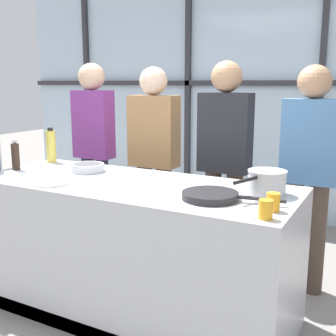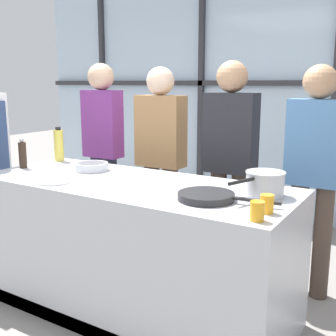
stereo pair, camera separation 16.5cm
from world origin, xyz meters
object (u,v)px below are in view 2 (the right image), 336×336
frying_pan (207,196)px  pepper_grinder (23,154)px  mixing_bowl (91,166)px  juice_glass_far (267,204)px  spectator_center_left (161,152)px  spectator_far_right (314,167)px  oil_bottle (59,145)px  spectator_far_left (103,141)px  juice_glass_near (257,211)px  white_plate (54,181)px  spectator_center_right (230,155)px  saucepan (265,183)px

frying_pan → pepper_grinder: 1.59m
mixing_bowl → juice_glass_far: size_ratio=2.62×
spectator_center_left → spectator_far_right: 1.28m
pepper_grinder → oil_bottle: bearing=88.4°
spectator_far_left → juice_glass_near: (1.93, -1.18, -0.06)m
mixing_bowl → frying_pan: bearing=-13.9°
oil_bottle → juice_glass_near: (1.94, -0.63, -0.09)m
frying_pan → white_plate: frying_pan is taller
mixing_bowl → pepper_grinder: (-0.51, -0.20, 0.07)m
spectator_far_right → juice_glass_near: (0.01, -1.18, -0.01)m
spectator_center_left → spectator_center_right: bearing=-180.0°
spectator_far_left → spectator_center_left: spectator_far_left is taller
frying_pan → oil_bottle: 1.64m
saucepan → spectator_far_right: bearing=81.5°
oil_bottle → spectator_far_right: bearing=15.8°
frying_pan → pepper_grinder: (-1.59, 0.07, 0.08)m
spectator_far_left → frying_pan: 1.86m
spectator_center_right → spectator_center_left: bearing=0.0°
saucepan → white_plate: (-1.28, -0.39, -0.07)m
saucepan → juice_glass_near: 0.46m
spectator_far_left → frying_pan: size_ratio=3.02×
frying_pan → mixing_bowl: mixing_bowl is taller
spectator_far_left → oil_bottle: (-0.01, -0.55, 0.03)m
spectator_far_right → white_plate: (-1.39, -1.13, -0.05)m
pepper_grinder → juice_glass_near: pepper_grinder is taller
white_plate → juice_glass_near: bearing=-2.1°
white_plate → mixing_bowl: (-0.05, 0.42, 0.02)m
spectator_center_right → pepper_grinder: 1.59m
pepper_grinder → juice_glass_near: 1.97m
saucepan → white_plate: 1.34m
spectator_far_left → spectator_center_left: bearing=180.0°
white_plate → pepper_grinder: bearing=158.6°
white_plate → oil_bottle: bearing=133.2°
oil_bottle → frying_pan: bearing=-15.3°
spectator_far_right → oil_bottle: size_ratio=5.93×
spectator_center_right → pepper_grinder: spectator_center_right is taller
spectator_far_left → juice_glass_far: (1.93, -1.04, -0.06)m
mixing_bowl → spectator_center_left: bearing=78.0°
spectator_center_left → spectator_far_left: bearing=-0.0°
spectator_far_left → mixing_bowl: (0.49, -0.71, -0.07)m
frying_pan → saucepan: (0.24, 0.25, 0.05)m
saucepan → pepper_grinder: pepper_grinder is taller
frying_pan → saucepan: saucepan is taller
oil_bottle → juice_glass_far: size_ratio=2.99×
frying_pan → white_plate: (-1.04, -0.15, -0.02)m
spectator_far_right → white_plate: bearing=39.1°
saucepan → pepper_grinder: 1.84m
juice_glass_far → frying_pan: bearing=170.8°
spectator_center_right → saucepan: (0.53, -0.73, -0.01)m
spectator_far_left → saucepan: 1.96m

